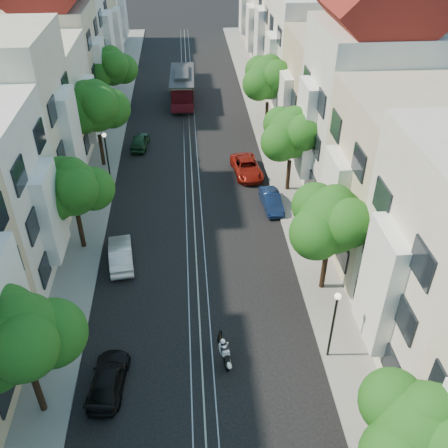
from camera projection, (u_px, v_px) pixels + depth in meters
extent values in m
plane|color=black|center=(190.00, 146.00, 44.15)|extent=(200.00, 200.00, 0.00)
cube|color=gray|center=(271.00, 143.00, 44.58)|extent=(2.50, 80.00, 0.12)
cube|color=gray|center=(108.00, 148.00, 43.65)|extent=(2.50, 80.00, 0.12)
cube|color=gray|center=(184.00, 146.00, 44.10)|extent=(0.06, 80.00, 0.02)
cube|color=gray|center=(190.00, 146.00, 44.14)|extent=(0.06, 80.00, 0.02)
cube|color=gray|center=(197.00, 146.00, 44.18)|extent=(0.06, 80.00, 0.02)
cube|color=tan|center=(190.00, 146.00, 44.14)|extent=(0.08, 80.00, 0.01)
cube|color=white|center=(381.00, 286.00, 22.48)|extent=(0.90, 3.04, 6.05)
cube|color=beige|center=(400.00, 185.00, 29.01)|extent=(7.00, 8.00, 10.00)
cube|color=white|center=(334.00, 199.00, 29.23)|extent=(0.90, 3.04, 5.50)
cube|color=silver|center=(361.00, 114.00, 34.94)|extent=(7.00, 8.00, 12.00)
cube|color=white|center=(306.00, 128.00, 35.25)|extent=(0.90, 3.04, 6.60)
cube|color=#C6B28C|center=(330.00, 93.00, 42.31)|extent=(7.00, 8.00, 9.00)
cube|color=white|center=(285.00, 103.00, 42.49)|extent=(0.90, 3.04, 4.95)
cube|color=white|center=(310.00, 56.00, 48.38)|extent=(7.00, 8.00, 10.50)
cube|color=white|center=(271.00, 65.00, 48.63)|extent=(0.90, 3.04, 5.78)
cube|color=beige|center=(294.00, 29.00, 54.60)|extent=(7.00, 8.00, 11.50)
cube|color=white|center=(260.00, 39.00, 54.89)|extent=(0.90, 3.04, 6.32)
cube|color=silver|center=(281.00, 21.00, 61.68)|extent=(7.00, 8.00, 9.50)
cube|color=white|center=(251.00, 28.00, 61.88)|extent=(0.90, 3.04, 5.23)
cube|color=beige|center=(271.00, 5.00, 68.05)|extent=(7.00, 8.00, 10.00)
cube|color=white|center=(243.00, 11.00, 68.26)|extent=(0.90, 3.04, 5.50)
cube|color=white|center=(9.00, 308.00, 21.48)|extent=(0.90, 3.04, 5.93)
cube|color=white|center=(49.00, 212.00, 28.23)|extent=(0.90, 3.04, 5.39)
cube|color=beige|center=(11.00, 127.00, 33.47)|extent=(7.00, 8.00, 11.76)
cube|color=white|center=(71.00, 138.00, 34.26)|extent=(0.90, 3.04, 6.47)
cube|color=silver|center=(42.00, 103.00, 40.82)|extent=(7.00, 8.00, 8.82)
cube|color=white|center=(90.00, 109.00, 41.48)|extent=(0.90, 3.04, 4.85)
cube|color=beige|center=(59.00, 63.00, 46.90)|extent=(7.00, 8.00, 10.29)
cube|color=white|center=(101.00, 71.00, 47.62)|extent=(0.90, 3.04, 5.66)
cube|color=silver|center=(72.00, 35.00, 53.13)|extent=(7.00, 8.00, 11.27)
cube|color=white|center=(109.00, 43.00, 53.89)|extent=(0.90, 3.04, 6.20)
cube|color=#C6B28C|center=(85.00, 26.00, 60.20)|extent=(7.00, 8.00, 9.31)
cube|color=white|center=(117.00, 31.00, 60.87)|extent=(0.90, 3.04, 5.12)
cube|color=white|center=(93.00, 9.00, 66.56)|extent=(7.00, 8.00, 9.80)
cube|color=white|center=(123.00, 14.00, 67.26)|extent=(0.90, 3.04, 5.39)
sphere|color=#1C4912|center=(420.00, 431.00, 16.81)|extent=(3.38, 3.38, 3.38)
sphere|color=#1C4912|center=(442.00, 422.00, 17.52)|extent=(2.70, 2.70, 2.70)
sphere|color=#1C4912|center=(428.00, 412.00, 16.38)|extent=(2.03, 2.03, 2.03)
cylinder|color=black|center=(324.00, 270.00, 28.38)|extent=(0.30, 0.30, 2.45)
sphere|color=#1C4912|center=(331.00, 220.00, 26.38)|extent=(3.64, 3.64, 3.64)
sphere|color=#1C4912|center=(348.00, 220.00, 27.08)|extent=(2.91, 2.91, 2.91)
sphere|color=#1C4912|center=(316.00, 234.00, 25.92)|extent=(2.84, 2.84, 2.84)
sphere|color=#1C4912|center=(335.00, 205.00, 25.94)|extent=(2.18, 2.18, 2.18)
cylinder|color=black|center=(288.00, 175.00, 37.35)|extent=(0.30, 0.30, 2.38)
sphere|color=#1C4912|center=(292.00, 134.00, 35.40)|extent=(3.54, 3.54, 3.54)
sphere|color=#1C4912|center=(305.00, 135.00, 36.11)|extent=(2.83, 2.83, 2.83)
sphere|color=#1C4912|center=(280.00, 142.00, 34.94)|extent=(2.76, 2.76, 2.76)
sphere|color=#1C4912|center=(294.00, 121.00, 34.97)|extent=(2.12, 2.12, 2.12)
cylinder|color=black|center=(267.00, 115.00, 46.25)|extent=(0.30, 0.30, 2.52)
sphere|color=#1C4912|center=(269.00, 78.00, 44.19)|extent=(3.74, 3.74, 3.74)
sphere|color=#1C4912|center=(280.00, 80.00, 44.90)|extent=(3.00, 3.00, 3.00)
sphere|color=#1C4912|center=(259.00, 84.00, 43.73)|extent=(2.92, 2.92, 2.92)
sphere|color=#1C4912|center=(270.00, 67.00, 43.76)|extent=(2.25, 2.25, 2.25)
cylinder|color=black|center=(38.00, 391.00, 21.76)|extent=(0.30, 0.30, 2.45)
sphere|color=#1C4912|center=(19.00, 337.00, 19.76)|extent=(3.64, 3.64, 3.64)
sphere|color=#1C4912|center=(52.00, 333.00, 20.47)|extent=(2.91, 2.91, 2.91)
sphere|color=#1C4912|center=(17.00, 319.00, 19.33)|extent=(2.18, 2.18, 2.18)
cylinder|color=black|center=(81.00, 231.00, 31.57)|extent=(0.30, 0.30, 2.27)
sphere|color=#1C4912|center=(72.00, 188.00, 29.71)|extent=(3.38, 3.38, 3.38)
sphere|color=#1C4912|center=(93.00, 189.00, 30.42)|extent=(2.70, 2.70, 2.70)
sphere|color=#1C4912|center=(55.00, 199.00, 29.25)|extent=(2.64, 2.64, 2.64)
sphere|color=#1C4912|center=(71.00, 174.00, 29.28)|extent=(2.03, 2.03, 2.03)
cylinder|color=black|center=(102.00, 150.00, 40.42)|extent=(0.30, 0.30, 2.62)
sphere|color=#1C4912|center=(95.00, 106.00, 38.27)|extent=(3.90, 3.90, 3.90)
sphere|color=#1C4912|center=(111.00, 108.00, 38.98)|extent=(3.12, 3.12, 3.12)
sphere|color=#1C4912|center=(82.00, 114.00, 37.81)|extent=(3.04, 3.04, 3.04)
sphere|color=#1C4912|center=(95.00, 95.00, 37.84)|extent=(2.34, 2.34, 2.34)
cylinder|color=black|center=(115.00, 101.00, 49.43)|extent=(0.30, 0.30, 2.38)
sphere|color=#1C4912|center=(111.00, 67.00, 47.48)|extent=(3.54, 3.54, 3.54)
sphere|color=#1C4912|center=(123.00, 69.00, 48.19)|extent=(2.83, 2.83, 2.83)
sphere|color=#1C4912|center=(100.00, 73.00, 47.03)|extent=(2.76, 2.76, 2.76)
sphere|color=#1C4912|center=(111.00, 57.00, 47.05)|extent=(2.12, 2.12, 2.12)
cylinder|color=black|center=(332.00, 327.00, 23.81)|extent=(0.12, 0.12, 4.00)
sphere|color=#FFF2CC|center=(338.00, 296.00, 22.65)|extent=(0.32, 0.32, 0.32)
cylinder|color=black|center=(108.00, 159.00, 37.64)|extent=(0.12, 0.12, 4.00)
sphere|color=#FFF2CC|center=(104.00, 135.00, 36.48)|extent=(0.32, 0.32, 0.32)
torus|color=black|center=(227.00, 364.00, 24.27)|extent=(0.30, 0.75, 0.74)
torus|color=black|center=(220.00, 337.00, 24.82)|extent=(0.33, 0.73, 0.72)
ellipsoid|color=white|center=(223.00, 349.00, 24.40)|extent=(0.63, 1.08, 0.87)
ellipsoid|color=white|center=(225.00, 350.00, 24.10)|extent=(0.47, 0.62, 0.49)
cube|color=black|center=(227.00, 359.00, 23.90)|extent=(0.32, 0.55, 0.36)
cube|color=silver|center=(225.00, 350.00, 24.06)|extent=(0.43, 0.60, 0.25)
sphere|color=black|center=(223.00, 344.00, 24.25)|extent=(0.26, 0.26, 0.26)
cube|color=black|center=(183.00, 98.00, 52.35)|extent=(2.41, 7.83, 0.29)
cube|color=#460B13|center=(183.00, 87.00, 51.68)|extent=(2.44, 4.91, 2.33)
cube|color=beige|center=(182.00, 79.00, 51.17)|extent=(2.49, 4.96, 0.58)
cube|color=#2D2D30|center=(182.00, 75.00, 50.94)|extent=(2.60, 7.83, 0.18)
cube|color=#2D2D30|center=(182.00, 73.00, 50.80)|extent=(1.46, 4.41, 0.34)
imported|color=#0C1A3C|center=(271.00, 201.00, 35.78)|extent=(1.47, 3.53, 1.13)
imported|color=maroon|center=(247.00, 167.00, 39.74)|extent=(2.48, 4.59, 1.22)
imported|color=black|center=(108.00, 379.00, 23.24)|extent=(1.93, 3.95, 1.11)
imported|color=silver|center=(121.00, 254.00, 30.68)|extent=(1.89, 4.09, 1.30)
imported|color=#15361E|center=(140.00, 141.00, 43.65)|extent=(1.68, 3.59, 1.19)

